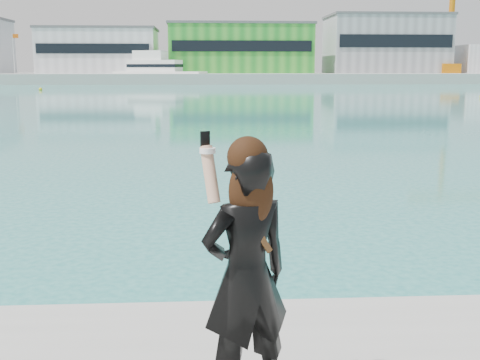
% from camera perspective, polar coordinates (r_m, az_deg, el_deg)
% --- Properties ---
extents(far_quay, '(320.00, 40.00, 2.00)m').
position_cam_1_polar(far_quay, '(134.77, -3.52, 9.66)').
color(far_quay, '#9E9E99').
rests_on(far_quay, ground).
extents(warehouse_white, '(24.48, 15.35, 9.50)m').
position_cam_1_polar(warehouse_white, '(134.60, -13.16, 11.86)').
color(warehouse_white, silver).
rests_on(warehouse_white, far_quay).
extents(warehouse_green, '(30.60, 16.36, 10.50)m').
position_cam_1_polar(warehouse_green, '(133.04, -0.02, 12.37)').
color(warehouse_green, green).
rests_on(warehouse_green, far_quay).
extents(warehouse_grey_right, '(25.50, 15.35, 12.50)m').
position_cam_1_polar(warehouse_grey_right, '(138.72, 13.62, 12.42)').
color(warehouse_grey_right, gray).
rests_on(warehouse_grey_right, far_quay).
extents(dock_crane, '(23.00, 4.00, 24.00)m').
position_cam_1_polar(dock_crane, '(137.97, 19.93, 14.94)').
color(dock_crane, orange).
rests_on(dock_crane, far_quay).
extents(flagpole_left, '(1.28, 0.16, 8.00)m').
position_cam_1_polar(flagpole_left, '(131.40, -20.66, 11.41)').
color(flagpole_left, silver).
rests_on(flagpole_left, far_quay).
extents(flagpole_right, '(1.28, 0.16, 8.00)m').
position_cam_1_polar(flagpole_right, '(127.72, 6.64, 12.05)').
color(flagpole_right, silver).
rests_on(flagpole_right, far_quay).
extents(motor_yacht, '(18.90, 10.91, 8.52)m').
position_cam_1_polar(motor_yacht, '(122.41, -7.84, 10.15)').
color(motor_yacht, white).
rests_on(motor_yacht, ground).
extents(buoy_far, '(0.50, 0.50, 0.50)m').
position_cam_1_polar(buoy_far, '(90.04, -18.38, 8.07)').
color(buoy_far, '#DCBF0B').
rests_on(buoy_far, ground).
extents(woman, '(0.77, 0.65, 1.90)m').
position_cam_1_polar(woman, '(4.18, 0.59, -8.39)').
color(woman, black).
rests_on(woman, near_quay).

